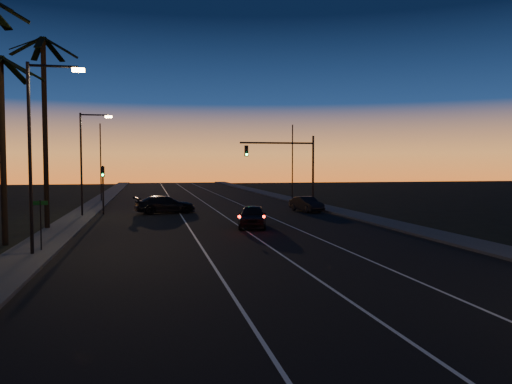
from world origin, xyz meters
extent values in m
cube|color=black|center=(0.00, 30.00, 0.01)|extent=(20.00, 170.00, 0.01)
cube|color=#363634|center=(-11.20, 30.00, 0.08)|extent=(2.40, 170.00, 0.16)
cube|color=#363634|center=(11.20, 30.00, 0.08)|extent=(2.40, 170.00, 0.16)
cube|color=silver|center=(-3.00, 30.00, 0.02)|extent=(0.12, 160.00, 0.01)
cube|color=silver|center=(0.50, 30.00, 0.02)|extent=(0.12, 160.00, 0.01)
cube|color=silver|center=(4.00, 30.00, 0.02)|extent=(0.12, 160.00, 0.01)
cube|color=black|center=(-11.57, 18.26, 10.94)|extent=(2.18, 0.92, 1.18)
cylinder|color=black|center=(-13.20, 24.00, 5.00)|extent=(0.32, 0.32, 10.00)
cube|color=black|center=(-12.17, 24.26, 9.44)|extent=(2.18, 0.92, 1.18)
cube|color=black|center=(-12.76, 24.97, 9.44)|extent=(1.25, 2.12, 1.18)
cube|color=black|center=(-12.35, 23.36, 9.44)|extent=(1.95, 1.61, 1.18)
cylinder|color=black|center=(-12.20, 30.00, 6.25)|extent=(0.32, 0.32, 12.50)
cube|color=black|center=(-11.17, 30.26, 11.94)|extent=(2.18, 0.92, 1.18)
cube|color=black|center=(-11.76, 30.97, 11.94)|extent=(1.25, 2.12, 1.18)
cube|color=black|center=(-12.68, 30.94, 11.94)|extent=(1.34, 2.09, 1.18)
cube|color=black|center=(-13.24, 30.21, 11.94)|extent=(2.18, 0.82, 1.18)
cube|color=black|center=(-13.01, 29.32, 11.94)|extent=(1.90, 1.69, 1.18)
cube|color=black|center=(-12.17, 28.94, 11.94)|extent=(0.45, 2.16, 1.18)
cube|color=black|center=(-11.35, 29.36, 11.94)|extent=(1.95, 1.61, 1.18)
cylinder|color=black|center=(-11.00, 20.00, 4.50)|extent=(0.16, 0.16, 9.00)
cylinder|color=black|center=(-9.90, 20.00, 8.85)|extent=(2.20, 0.12, 0.12)
cube|color=#FFBC66|center=(-8.80, 20.00, 8.72)|extent=(0.55, 0.26, 0.16)
cylinder|color=black|center=(-11.00, 38.00, 4.25)|extent=(0.16, 0.16, 8.50)
cylinder|color=black|center=(-9.90, 38.00, 8.35)|extent=(2.20, 0.12, 0.12)
cube|color=#FFBC66|center=(-8.80, 38.00, 8.22)|extent=(0.55, 0.26, 0.16)
cylinder|color=black|center=(-10.80, 21.00, 1.30)|extent=(0.06, 0.06, 2.60)
cube|color=#0C4A15|center=(-10.80, 21.00, 2.45)|extent=(0.70, 0.03, 0.20)
cylinder|color=black|center=(9.50, 40.00, 3.50)|extent=(0.20, 0.20, 7.00)
cylinder|color=black|center=(6.00, 40.00, 6.30)|extent=(7.00, 0.16, 0.16)
cube|color=black|center=(3.10, 40.00, 5.55)|extent=(0.32, 0.28, 1.00)
sphere|color=black|center=(3.10, 39.83, 5.87)|extent=(0.20, 0.20, 0.20)
sphere|color=black|center=(3.10, 39.83, 5.55)|extent=(0.20, 0.20, 0.20)
sphere|color=#14FF59|center=(3.10, 39.83, 5.23)|extent=(0.20, 0.20, 0.20)
cylinder|color=black|center=(-9.50, 40.00, 2.10)|extent=(0.14, 0.14, 4.20)
cube|color=black|center=(-9.50, 40.00, 3.70)|extent=(0.28, 0.25, 0.90)
sphere|color=black|center=(-9.50, 39.85, 3.98)|extent=(0.18, 0.18, 0.18)
sphere|color=black|center=(-9.50, 39.85, 3.70)|extent=(0.18, 0.18, 0.18)
sphere|color=#14FF59|center=(-9.50, 39.85, 3.42)|extent=(0.18, 0.18, 0.18)
cylinder|color=black|center=(-11.00, 55.00, 4.50)|extent=(0.14, 0.14, 9.00)
cylinder|color=black|center=(11.00, 52.00, 4.50)|extent=(0.14, 0.14, 9.00)
imported|color=black|center=(1.28, 28.51, 0.79)|extent=(2.82, 4.84, 1.55)
sphere|color=#FF0F05|center=(-0.09, 26.05, 1.03)|extent=(0.18, 0.18, 0.18)
sphere|color=#FF0F05|center=(1.42, 25.69, 1.03)|extent=(0.18, 0.18, 0.18)
imported|color=black|center=(8.42, 38.61, 0.69)|extent=(2.30, 4.36, 1.37)
imported|color=black|center=(-4.24, 39.73, 0.79)|extent=(5.66, 3.18, 1.55)
camera|label=1|loc=(-5.66, -4.73, 4.31)|focal=35.00mm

